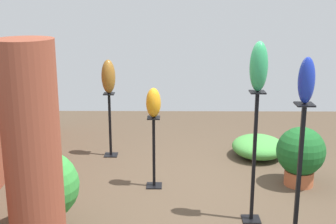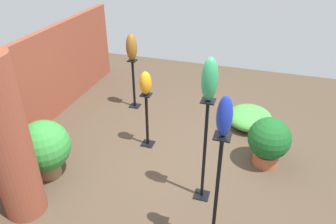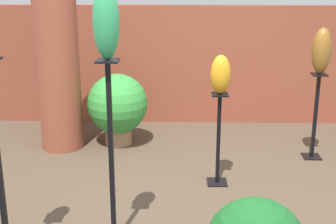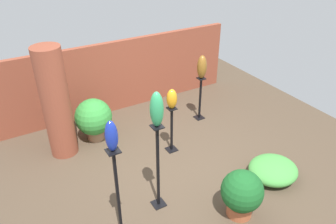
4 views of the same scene
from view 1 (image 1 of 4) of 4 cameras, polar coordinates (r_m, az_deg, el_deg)
name	(u,v)px [view 1 (image 1 of 4)]	position (r m, az deg, el deg)	size (l,w,h in m)	color
ground_plane	(190,193)	(6.00, 2.73, -9.83)	(8.00, 8.00, 0.00)	#4C3D2D
brick_pillar	(33,160)	(4.28, -16.13, -5.63)	(0.50, 0.50, 2.11)	brown
pedestal_amber	(154,156)	(6.02, -1.73, -5.35)	(0.20, 0.20, 0.94)	black
pedestal_jade	(254,163)	(5.16, 10.42, -6.10)	(0.20, 0.20, 1.47)	black
pedestal_bronze	(110,128)	(7.16, -7.07, -1.92)	(0.20, 0.20, 0.98)	black
pedestal_cobalt	(298,189)	(4.54, 15.55, -9.07)	(0.20, 0.20, 1.53)	black
art_vase_amber	(153,103)	(5.81, -1.78, 1.14)	(0.19, 0.19, 0.38)	orange
art_vase_jade	(259,67)	(4.89, 11.01, 5.46)	(0.19, 0.19, 0.52)	#2D9356
art_vase_bronze	(108,77)	(6.97, -7.28, 4.31)	(0.21, 0.21, 0.50)	brown
art_vase_cobalt	(306,80)	(4.24, 16.52, 3.71)	(0.15, 0.15, 0.41)	#192D9E
potted_plant_mid_left	(301,154)	(6.31, 15.87, -4.93)	(0.63, 0.63, 0.78)	#B25B38
potted_plant_back_center	(44,188)	(5.11, -14.85, -8.89)	(0.73, 0.73, 0.88)	#936B4C
foliage_bed_east	(258,147)	(7.28, 10.95, -4.17)	(0.87, 0.80, 0.32)	#479942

